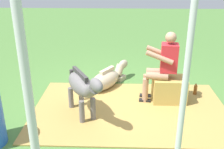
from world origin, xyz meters
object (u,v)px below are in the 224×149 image
Objects in this scene: person_seated at (162,64)px; tent_pole_left at (182,109)px; pony_lying at (108,78)px; soda_bottle at (195,89)px; pony_standing at (82,86)px; hay_bale at (169,90)px.

tent_pole_left reaches higher than person_seated.
pony_lying is (1.05, -0.63, -0.57)m from person_seated.
soda_bottle is at bearing -109.01° from tent_pole_left.
pony_lying is at bearing -74.21° from tent_pole_left.
pony_standing is 1.36m from pony_lying.
person_seated is at bearing -156.13° from pony_standing.
hay_bale is 0.26× the size of tent_pole_left.
hay_bale reaches higher than pony_lying.
person_seated reaches higher than hay_bale.
person_seated is 5.07× the size of soda_bottle.
person_seated is 1.35m from pony_lying.
person_seated is 2.48m from tent_pole_left.
tent_pole_left is (0.35, 2.42, 0.95)m from hay_bale.
pony_lying is (-0.36, -1.25, -0.39)m from pony_standing.
hay_bale is at bearing -158.82° from pony_standing.
pony_standing is 0.51× the size of tent_pole_left.
pony_standing is at bearing 22.39° from soda_bottle.
tent_pole_left is (-1.22, 1.81, 0.62)m from pony_standing.
hay_bale is at bearing -98.13° from tent_pole_left.
person_seated is 0.57× the size of tent_pole_left.
pony_lying is at bearing -11.42° from soda_bottle.
pony_lying is at bearing -30.97° from person_seated.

